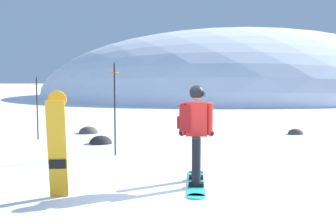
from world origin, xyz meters
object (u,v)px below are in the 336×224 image
Objects in this scene: spare_snowboard at (57,144)px; piste_marker_far at (37,103)px; rock_small at (88,133)px; rock_mid at (296,134)px; rock_dark at (101,144)px; piste_marker_near at (115,103)px; snowboarder_main at (195,131)px.

piste_marker_far is (-1.72, 5.92, 0.25)m from spare_snowboard.
piste_marker_far reaches higher than rock_small.
piste_marker_far is at bearing -177.04° from rock_mid.
piste_marker_far reaches higher than spare_snowboard.
piste_marker_far reaches higher than rock_mid.
spare_snowboard is 9.11m from rock_mid.
spare_snowboard is at bearing -92.50° from rock_dark.
rock_small is at bearing 173.03° from rock_mid.
piste_marker_far is (-2.43, 2.64, -0.17)m from piste_marker_near.
rock_mid is at bearing 2.96° from piste_marker_far.
spare_snowboard is at bearing -135.62° from rock_mid.
piste_marker_near is 3.59m from piste_marker_far.
piste_marker_near reaches higher than spare_snowboard.
rock_small is at bearing 105.18° from rock_dark.
rock_dark is (0.22, 5.02, -0.84)m from spare_snowboard.
piste_marker_near is at bearing -152.05° from rock_mid.
spare_snowboard is (-2.20, -0.63, -0.08)m from snowboarder_main.
piste_marker_far is at bearing 126.50° from snowboarder_main.
piste_marker_near reaches higher than rock_dark.
rock_small reaches higher than rock_mid.
spare_snowboard reaches higher than rock_small.
rock_small is (-6.85, 0.84, 0.00)m from rock_mid.
rock_mid is (8.20, 0.42, -1.09)m from piste_marker_far.
snowboarder_main is at bearing -68.63° from rock_small.
piste_marker_far is 3.68× the size of rock_mid.
rock_small is (-0.37, 7.18, -0.84)m from spare_snowboard.
piste_marker_far is 2.15m from rock_small.
piste_marker_near reaches higher than rock_small.
snowboarder_main reaches higher than spare_snowboard.
rock_small is at bearing 111.37° from snowboarder_main.
snowboarder_main is 3.06m from piste_marker_near.
rock_dark is 6.40m from rock_mid.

